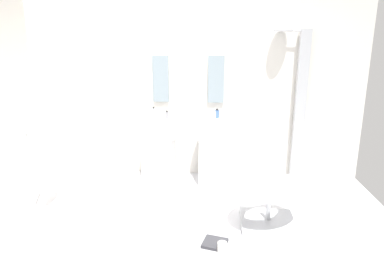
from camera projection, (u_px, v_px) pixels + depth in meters
name	position (u px, v px, depth m)	size (l,w,h in m)	color
ground_plane	(172.00, 233.00, 3.25)	(4.80, 3.60, 0.04)	silver
rear_partition	(189.00, 85.00, 4.52)	(4.80, 0.10, 2.60)	silver
pedestal_sink_left	(159.00, 147.00, 4.42)	(0.49, 0.49, 0.97)	white
pedestal_sink_right	(214.00, 149.00, 4.35)	(0.49, 0.49, 0.97)	white
vanity_mirror_left	(161.00, 79.00, 4.47)	(0.22, 0.03, 0.64)	#8C9EA8
vanity_mirror_right	(216.00, 79.00, 4.40)	(0.22, 0.03, 0.64)	#8C9EA8
shower_column	(299.00, 104.00, 4.32)	(0.49, 0.24, 2.05)	#B7BABF
lounge_chair	(269.00, 194.00, 3.28)	(1.10, 1.10, 0.65)	#B7BABF
towel_rack	(41.00, 157.00, 3.56)	(0.37, 0.22, 0.95)	#B7BABF
area_rug	(237.00, 251.00, 2.92)	(1.08, 0.70, 0.01)	#B2B2B7
magazine_charcoal	(215.00, 243.00, 3.00)	(0.22, 0.20, 0.03)	#38383D
coffee_mug	(222.00, 248.00, 2.88)	(0.09, 0.09, 0.10)	white
soap_bottle_clear	(154.00, 112.00, 4.46)	(0.05, 0.05, 0.14)	silver
soap_bottle_blue	(217.00, 114.00, 4.40)	(0.06, 0.06, 0.13)	#4C72B7
soap_bottle_grey	(167.00, 116.00, 4.29)	(0.04, 0.04, 0.12)	#99999E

